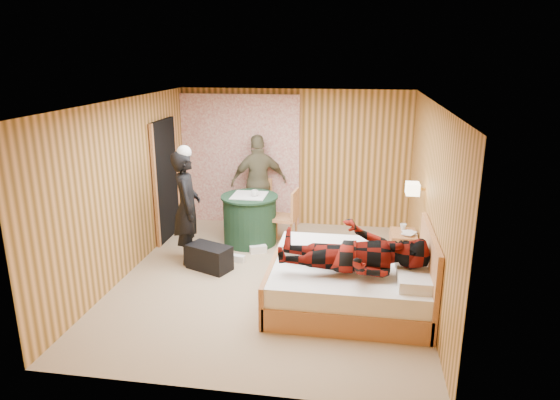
% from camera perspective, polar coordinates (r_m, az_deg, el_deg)
% --- Properties ---
extents(floor, '(4.20, 5.00, 0.01)m').
position_cam_1_polar(floor, '(7.22, -1.05, -9.00)').
color(floor, tan).
rests_on(floor, ground).
extents(ceiling, '(4.20, 5.00, 0.01)m').
position_cam_1_polar(ceiling, '(6.54, -1.17, 11.18)').
color(ceiling, silver).
rests_on(ceiling, wall_back).
extents(wall_back, '(4.20, 0.02, 2.50)m').
position_cam_1_polar(wall_back, '(9.18, 1.65, 4.80)').
color(wall_back, tan).
rests_on(wall_back, floor).
extents(wall_left, '(0.02, 5.00, 2.50)m').
position_cam_1_polar(wall_left, '(7.43, -17.28, 1.26)').
color(wall_left, tan).
rests_on(wall_left, floor).
extents(wall_right, '(0.02, 5.00, 2.50)m').
position_cam_1_polar(wall_right, '(6.74, 16.75, -0.20)').
color(wall_right, tan).
rests_on(wall_right, floor).
extents(curtain, '(2.20, 0.08, 2.40)m').
position_cam_1_polar(curtain, '(9.30, -4.55, 4.59)').
color(curtain, white).
rests_on(curtain, floor).
extents(doorway, '(0.06, 0.90, 2.05)m').
position_cam_1_polar(doorway, '(8.70, -12.93, 2.22)').
color(doorway, black).
rests_on(doorway, floor).
extents(wall_lamp, '(0.26, 0.24, 0.16)m').
position_cam_1_polar(wall_lamp, '(7.14, 14.94, 1.27)').
color(wall_lamp, gold).
rests_on(wall_lamp, wall_right).
extents(bed, '(1.98, 1.54, 1.06)m').
position_cam_1_polar(bed, '(6.44, 8.00, -9.44)').
color(bed, tan).
rests_on(bed, floor).
extents(nightstand, '(0.40, 0.54, 0.52)m').
position_cam_1_polar(nightstand, '(7.79, 13.82, -5.38)').
color(nightstand, tan).
rests_on(nightstand, floor).
extents(round_table, '(0.95, 0.95, 0.84)m').
position_cam_1_polar(round_table, '(8.40, -3.47, -2.17)').
color(round_table, '#1C3C24').
rests_on(round_table, floor).
extents(chair_far, '(0.48, 0.48, 0.93)m').
position_cam_1_polar(chair_far, '(9.05, -2.40, -0.00)').
color(chair_far, tan).
rests_on(chair_far, floor).
extents(chair_near, '(0.47, 0.47, 0.95)m').
position_cam_1_polar(chair_near, '(8.27, 0.98, -1.51)').
color(chair_near, tan).
rests_on(chair_near, floor).
extents(duffel_bag, '(0.74, 0.57, 0.37)m').
position_cam_1_polar(duffel_bag, '(7.53, -8.08, -6.51)').
color(duffel_bag, black).
rests_on(duffel_bag, floor).
extents(sneaker_left, '(0.29, 0.21, 0.12)m').
position_cam_1_polar(sneaker_left, '(8.09, -2.50, -5.65)').
color(sneaker_left, white).
rests_on(sneaker_left, floor).
extents(sneaker_right, '(0.25, 0.15, 0.11)m').
position_cam_1_polar(sneaker_right, '(7.78, -4.91, -6.67)').
color(sneaker_right, white).
rests_on(sneaker_right, floor).
extents(woman_standing, '(0.58, 0.73, 1.73)m').
position_cam_1_polar(woman_standing, '(7.66, -10.59, -0.81)').
color(woman_standing, black).
rests_on(woman_standing, floor).
extents(man_at_table, '(1.09, 0.77, 1.72)m').
position_cam_1_polar(man_at_table, '(9.02, -2.43, 2.06)').
color(man_at_table, brown).
rests_on(man_at_table, floor).
extents(man_on_bed, '(0.86, 0.67, 1.77)m').
position_cam_1_polar(man_on_bed, '(5.97, 8.43, -4.75)').
color(man_on_bed, maroon).
rests_on(man_on_bed, bed).
extents(book_lower, '(0.22, 0.26, 0.02)m').
position_cam_1_polar(book_lower, '(7.65, 13.98, -3.70)').
color(book_lower, white).
rests_on(book_lower, nightstand).
extents(book_upper, '(0.25, 0.28, 0.02)m').
position_cam_1_polar(book_upper, '(7.64, 13.99, -3.56)').
color(book_upper, white).
rests_on(book_upper, nightstand).
extents(cup_nightstand, '(0.10, 0.10, 0.09)m').
position_cam_1_polar(cup_nightstand, '(7.81, 13.90, -3.00)').
color(cup_nightstand, white).
rests_on(cup_nightstand, nightstand).
extents(cup_table, '(0.15, 0.15, 0.10)m').
position_cam_1_polar(cup_table, '(8.19, -2.92, 0.78)').
color(cup_table, white).
rests_on(cup_table, round_table).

